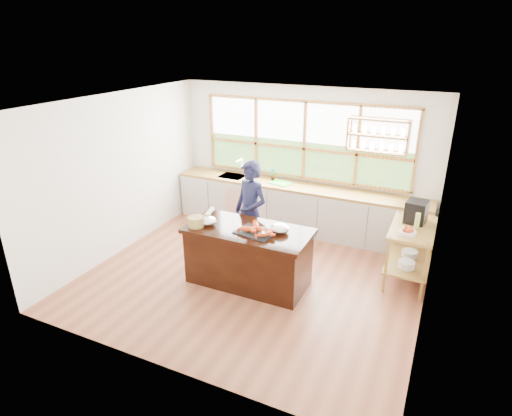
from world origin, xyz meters
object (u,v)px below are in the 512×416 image
Objects in this scene: cook at (251,212)px; wicker_basket at (196,222)px; island at (248,256)px; espresso_machine at (416,212)px.

cook reaches higher than wicker_basket.
cook is 1.03m from wicker_basket.
island is 5.46× the size of espresso_machine.
cook is (-0.28, 0.67, 0.41)m from island.
island is 2.62m from espresso_machine.
espresso_machine is 3.32m from wicker_basket.
island is 0.94m from wicker_basket.
island is 1.07× the size of cook.
cook reaches higher than espresso_machine.
cook is at bearing 63.14° from wicker_basket.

